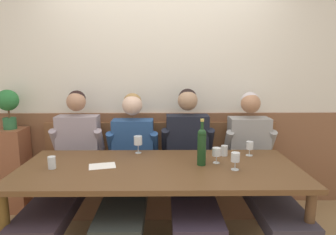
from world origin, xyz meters
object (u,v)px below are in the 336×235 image
Objects in this scene: person_right_seat at (67,170)px; wine_bottle_clear_water at (202,145)px; wine_glass_mid_right at (138,141)px; person_center_left_seat at (259,168)px; person_left_seat at (129,169)px; water_tumbler_right at (52,163)px; person_center_right_seat at (190,167)px; wine_glass_by_bottle at (235,158)px; dining_table at (159,175)px; potted_plant at (8,104)px; wine_glass_right_end at (217,152)px; wine_glass_mid_left at (250,146)px; water_tumbler_left at (224,151)px; wall_bench at (160,185)px.

wine_bottle_clear_water is (1.20, -0.28, 0.31)m from person_right_seat.
person_center_left_seat is at bearing -1.73° from wine_glass_mid_right.
water_tumbler_right is (-0.56, -0.36, 0.19)m from person_left_seat.
person_left_seat is at bearing -178.71° from person_center_right_seat.
wine_glass_mid_right is 1.16× the size of wine_glass_by_bottle.
dining_table is 0.99m from person_center_left_seat.
potted_plant is (-2.50, 0.43, 0.55)m from person_center_left_seat.
potted_plant reaches higher than wine_glass_by_bottle.
person_right_seat is 1.37m from wine_glass_right_end.
dining_table is at bearing -61.66° from wine_glass_mid_right.
person_center_right_seat is 0.58m from wine_glass_mid_left.
wine_glass_mid_right is at bearing -15.91° from potted_plant.
person_center_right_seat reaches higher than wine_glass_mid_left.
dining_table is 0.66m from water_tumbler_left.
wine_bottle_clear_water reaches higher than water_tumbler_left.
water_tumbler_left is (0.11, 0.20, -0.05)m from wine_glass_right_end.
wine_glass_mid_right is at bearing 173.57° from water_tumbler_left.
person_center_left_seat reaches higher than person_left_seat.
wall_bench is 0.72m from wine_glass_mid_right.
person_center_right_seat is 0.42m from wine_bottle_clear_water.
wine_bottle_clear_water is at bearing 3.50° from water_tumbler_right.
person_right_seat reaches higher than dining_table.
water_tumbler_right is at bearing -147.72° from wine_glass_mid_right.
wine_glass_mid_left is at bearing -5.86° from person_center_right_seat.
wall_bench reaches higher than wine_glass_right_end.
dining_table is 24.18× the size of water_tumbler_left.
person_left_seat is 3.53× the size of wine_bottle_clear_water.
wall_bench is 1.09m from wine_glass_mid_left.
wall_bench is 0.83m from dining_table.
wall_bench is at bearing 125.81° from person_center_right_seat.
person_right_seat is 1.68m from wine_glass_mid_left.
wine_glass_mid_left is at bearing 10.87° from water_tumbler_right.
wall_bench reaches higher than wine_glass_by_bottle.
wine_glass_by_bottle reaches higher than dining_table.
person_left_seat is at bearing -179.37° from person_center_left_seat.
person_center_right_seat is (1.13, 0.02, 0.02)m from person_right_seat.
wine_glass_right_end is 0.32× the size of potted_plant.
person_left_seat is (0.57, 0.01, 0.00)m from person_right_seat.
wine_glass_by_bottle is at bearing -120.95° from wine_glass_mid_left.
water_tumbler_left is at bearing -6.43° from wine_glass_mid_right.
dining_table is 1.66× the size of person_left_seat.
person_center_left_seat is 3.27× the size of potted_plant.
water_tumbler_left is at bearing 25.69° from dining_table.
person_right_seat is at bearing -175.21° from wine_glass_mid_right.
person_right_seat is (-0.85, -0.41, 0.33)m from wall_bench.
wine_glass_by_bottle is at bearing -53.85° from wine_glass_right_end.
person_left_seat is 14.54× the size of water_tumbler_left.
water_tumbler_right is 1.14m from potted_plant.
person_center_right_seat is 3.27× the size of potted_plant.
dining_table is 0.42m from wine_bottle_clear_water.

